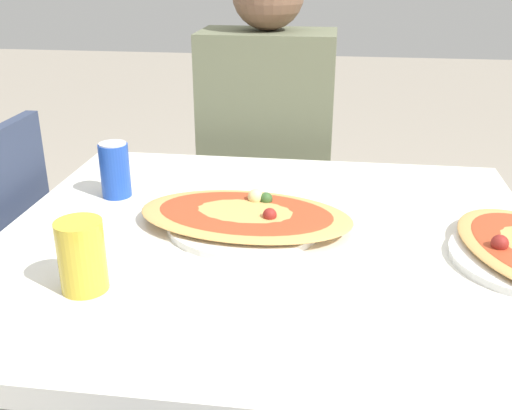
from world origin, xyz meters
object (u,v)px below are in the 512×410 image
person_seated (267,136)px  soda_can (115,170)px  pizza_main (245,217)px  drink_glass (82,256)px  chair_far_seated (270,190)px  dining_table (268,270)px

person_seated → soda_can: 0.60m
pizza_main → drink_glass: bearing=-128.6°
soda_can → chair_far_seated: bearing=66.6°
dining_table → pizza_main: 0.12m
person_seated → pizza_main: 0.65m
soda_can → drink_glass: 0.41m
soda_can → drink_glass: (0.09, -0.40, -0.00)m
dining_table → soda_can: (-0.37, 0.17, 0.14)m
pizza_main → drink_glass: size_ratio=3.79×
person_seated → soda_can: bearing=62.3°
dining_table → pizza_main: bearing=140.0°
dining_table → chair_far_seated: 0.83m
chair_far_seated → drink_glass: chair_far_seated is taller
person_seated → chair_far_seated: bearing=-90.0°
person_seated → soda_can: size_ratio=10.01×
person_seated → drink_glass: (-0.19, -0.93, 0.06)m
pizza_main → person_seated: bearing=93.1°
pizza_main → soda_can: (-0.32, 0.12, 0.04)m
person_seated → pizza_main: size_ratio=2.73×
dining_table → pizza_main: (-0.05, 0.04, 0.09)m
person_seated → drink_glass: size_ratio=10.33×
person_seated → drink_glass: person_seated is taller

